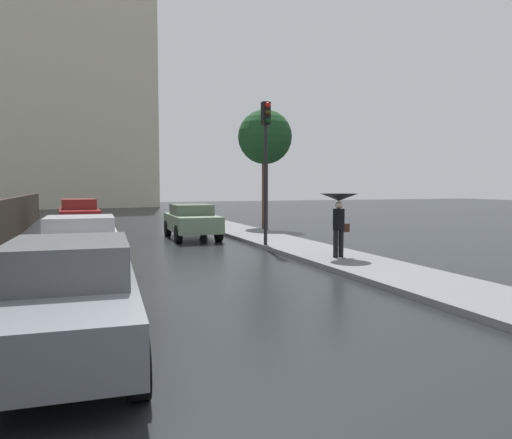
% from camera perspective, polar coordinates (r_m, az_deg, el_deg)
% --- Properties ---
extents(ground, '(120.00, 120.00, 0.00)m').
position_cam_1_polar(ground, '(5.00, 3.00, -21.19)').
color(ground, black).
extents(car_grey_near_kerb, '(1.88, 3.95, 1.45)m').
position_cam_1_polar(car_grey_near_kerb, '(6.33, -21.39, -8.83)').
color(car_grey_near_kerb, slate).
rests_on(car_grey_near_kerb, ground).
extents(car_green_mid_road, '(1.85, 3.98, 1.38)m').
position_cam_1_polar(car_green_mid_road, '(19.48, -7.65, -0.13)').
color(car_green_mid_road, slate).
rests_on(car_green_mid_road, ground).
extents(car_red_far_ahead, '(1.98, 4.56, 1.48)m').
position_cam_1_polar(car_red_far_ahead, '(25.54, -20.30, 0.73)').
color(car_red_far_ahead, maroon).
rests_on(car_red_far_ahead, ground).
extents(car_white_far_lane, '(2.00, 4.07, 1.38)m').
position_cam_1_polar(car_white_far_lane, '(12.70, -20.16, -2.62)').
color(car_white_far_lane, silver).
rests_on(car_white_far_lane, ground).
extents(pedestrian_with_umbrella_near, '(1.05, 1.05, 1.78)m').
position_cam_1_polar(pedestrian_with_umbrella_near, '(13.49, 9.84, 1.55)').
color(pedestrian_with_umbrella_near, black).
rests_on(pedestrian_with_umbrella_near, sidewalk_strip).
extents(traffic_light, '(0.26, 0.39, 4.77)m').
position_cam_1_polar(traffic_light, '(16.14, 1.18, 8.58)').
color(traffic_light, black).
rests_on(traffic_light, sidewalk_strip).
extents(street_tree_mid, '(2.65, 2.65, 5.85)m').
position_cam_1_polar(street_tree_mid, '(23.76, 1.08, 9.68)').
color(street_tree_mid, '#4C3823').
rests_on(street_tree_mid, ground).
extents(distant_tower, '(16.96, 11.69, 30.55)m').
position_cam_1_polar(distant_tower, '(53.48, -21.57, 15.43)').
color(distant_tower, beige).
rests_on(distant_tower, ground).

